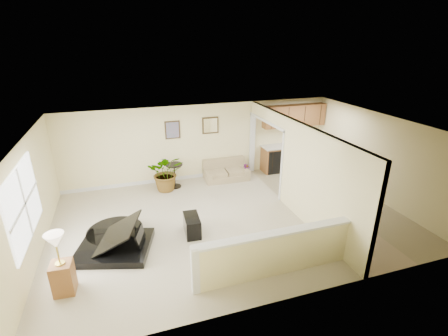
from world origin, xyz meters
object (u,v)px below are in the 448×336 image
object	(u,v)px
piano	(110,224)
loveseat	(226,170)
accent_table	(174,172)
lamp_stand	(61,268)
small_plant	(246,172)
piano_bench	(192,225)
palm_plant	(166,173)

from	to	relation	value
piano	loveseat	xyz separation A→B (m)	(3.68, 2.95, -0.30)
accent_table	lamp_stand	distance (m)	4.87
loveseat	accent_table	distance (m)	1.78
piano	loveseat	bearing A→B (deg)	55.00
accent_table	small_plant	distance (m)	2.47
piano_bench	loveseat	bearing A→B (deg)	58.20
piano	palm_plant	bearing A→B (deg)	74.37
accent_table	lamp_stand	size ratio (longest dim) A/B	0.61
loveseat	small_plant	size ratio (longest dim) A/B	3.11
piano	accent_table	xyz separation A→B (m)	(1.92, 2.79, -0.11)
piano_bench	lamp_stand	distance (m)	2.97
piano	piano_bench	distance (m)	1.88
piano_bench	palm_plant	world-z (taller)	palm_plant
palm_plant	lamp_stand	bearing A→B (deg)	-123.09
accent_table	small_plant	size ratio (longest dim) A/B	1.63
piano	loveseat	size ratio (longest dim) A/B	1.41
piano_bench	palm_plant	distance (m)	2.70
piano_bench	loveseat	distance (m)	3.49
piano_bench	small_plant	xyz separation A→B (m)	(2.53, 2.81, -0.03)
palm_plant	lamp_stand	xyz separation A→B (m)	(-2.51, -3.86, -0.05)
piano_bench	palm_plant	size ratio (longest dim) A/B	0.56
lamp_stand	loveseat	bearing A→B (deg)	42.45
accent_table	lamp_stand	xyz separation A→B (m)	(-2.78, -4.00, 0.04)
piano	lamp_stand	world-z (taller)	piano
piano_bench	accent_table	xyz separation A→B (m)	(0.08, 2.81, 0.27)
small_plant	lamp_stand	xyz separation A→B (m)	(-5.24, -4.00, 0.34)
loveseat	small_plant	xyz separation A→B (m)	(0.70, -0.16, -0.11)
piano_bench	accent_table	distance (m)	2.82
accent_table	loveseat	bearing A→B (deg)	4.97
piano	small_plant	world-z (taller)	piano
lamp_stand	palm_plant	bearing A→B (deg)	56.91
piano	palm_plant	size ratio (longest dim) A/B	1.69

